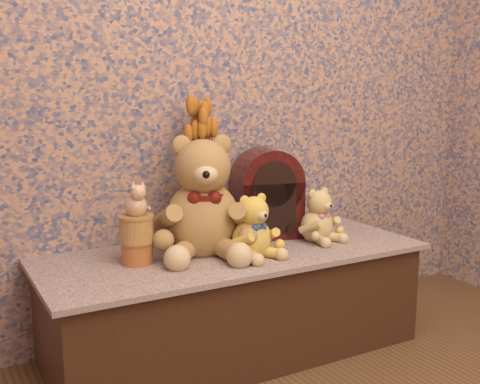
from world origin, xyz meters
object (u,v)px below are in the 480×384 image
(teddy_medium, at_px, (252,223))
(biscuit_tin_lower, at_px, (137,252))
(ceramic_vase, at_px, (201,219))
(teddy_large, at_px, (202,190))
(teddy_small, at_px, (317,213))
(cat_figurine, at_px, (135,198))
(cathedral_radio, at_px, (267,193))

(teddy_medium, height_order, biscuit_tin_lower, teddy_medium)
(ceramic_vase, relative_size, biscuit_tin_lower, 1.83)
(ceramic_vase, bearing_deg, biscuit_tin_lower, -158.24)
(teddy_large, distance_m, teddy_small, 0.51)
(teddy_large, relative_size, biscuit_tin_lower, 4.28)
(biscuit_tin_lower, bearing_deg, teddy_large, 3.96)
(teddy_medium, xyz_separation_m, cat_figurine, (-0.41, 0.12, 0.11))
(teddy_large, relative_size, cat_figurine, 3.73)
(ceramic_vase, bearing_deg, cathedral_radio, -1.82)
(teddy_large, relative_size, teddy_small, 2.06)
(cathedral_radio, distance_m, biscuit_tin_lower, 0.65)
(teddy_large, distance_m, teddy_medium, 0.23)
(teddy_large, bearing_deg, teddy_medium, -25.87)
(ceramic_vase, bearing_deg, teddy_large, -113.09)
(teddy_large, relative_size, ceramic_vase, 2.34)
(teddy_large, bearing_deg, ceramic_vase, 86.65)
(teddy_large, height_order, teddy_medium, teddy_large)
(teddy_small, bearing_deg, teddy_medium, 179.97)
(cathedral_radio, xyz_separation_m, cat_figurine, (-0.62, -0.12, 0.05))
(ceramic_vase, distance_m, cat_figurine, 0.37)
(teddy_large, xyz_separation_m, teddy_small, (0.49, -0.07, -0.13))
(cat_figurine, bearing_deg, cathedral_radio, 9.22)
(teddy_medium, xyz_separation_m, ceramic_vase, (-0.09, 0.25, -0.02))
(teddy_large, distance_m, cathedral_radio, 0.37)
(teddy_medium, height_order, teddy_small, teddy_medium)
(teddy_small, height_order, cathedral_radio, cathedral_radio)
(teddy_large, relative_size, cathedral_radio, 1.29)
(cathedral_radio, relative_size, cat_figurine, 2.89)
(teddy_medium, relative_size, biscuit_tin_lower, 2.25)
(biscuit_tin_lower, bearing_deg, cat_figurine, 0.00)
(biscuit_tin_lower, bearing_deg, teddy_small, -3.89)
(teddy_large, bearing_deg, cat_figurine, -156.30)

